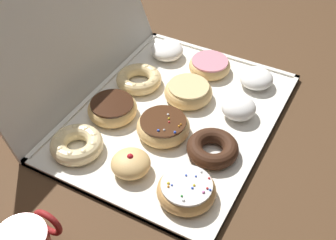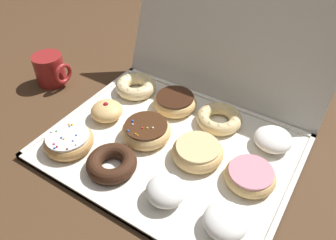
% 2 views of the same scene
% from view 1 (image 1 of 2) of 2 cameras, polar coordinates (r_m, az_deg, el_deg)
% --- Properties ---
extents(ground_plane, '(3.00, 3.00, 0.00)m').
position_cam_1_polar(ground_plane, '(1.07, 0.86, 0.23)').
color(ground_plane, '#4C331E').
extents(donut_box, '(0.58, 0.44, 0.01)m').
position_cam_1_polar(donut_box, '(1.06, 0.86, 0.44)').
color(donut_box, silver).
rests_on(donut_box, ground).
extents(box_lid_open, '(0.58, 0.15, 0.38)m').
position_cam_1_polar(box_lid_open, '(1.09, -13.25, 12.53)').
color(box_lid_open, silver).
rests_on(box_lid_open, ground).
extents(sprinkle_donut_0, '(0.12, 0.12, 0.04)m').
position_cam_1_polar(sprinkle_donut_0, '(0.88, 2.39, -8.99)').
color(sprinkle_donut_0, tan).
rests_on(sprinkle_donut_0, donut_box).
extents(chocolate_cake_ring_donut_1, '(0.11, 0.11, 0.03)m').
position_cam_1_polar(chocolate_cake_ring_donut_1, '(0.96, 5.75, -3.65)').
color(chocolate_cake_ring_donut_1, '#381E11').
rests_on(chocolate_cake_ring_donut_1, donut_box).
extents(powdered_filled_donut_2, '(0.08, 0.08, 0.05)m').
position_cam_1_polar(powdered_filled_donut_2, '(1.06, 9.07, 1.59)').
color(powdered_filled_donut_2, white).
rests_on(powdered_filled_donut_2, donut_box).
extents(powdered_filled_donut_3, '(0.09, 0.09, 0.04)m').
position_cam_1_polar(powdered_filled_donut_3, '(1.16, 11.27, 5.28)').
color(powdered_filled_donut_3, white).
rests_on(powdered_filled_donut_3, donut_box).
extents(jelly_filled_donut_4, '(0.08, 0.08, 0.05)m').
position_cam_1_polar(jelly_filled_donut_4, '(0.93, -5.03, -5.50)').
color(jelly_filled_donut_4, '#E5B770').
rests_on(jelly_filled_donut_4, donut_box).
extents(sprinkle_donut_5, '(0.12, 0.12, 0.04)m').
position_cam_1_polar(sprinkle_donut_5, '(1.00, -0.62, -0.84)').
color(sprinkle_donut_5, '#E5B770').
rests_on(sprinkle_donut_5, donut_box).
extents(glazed_ring_donut_6, '(0.12, 0.12, 0.04)m').
position_cam_1_polar(glazed_ring_donut_6, '(1.09, 2.64, 3.67)').
color(glazed_ring_donut_6, '#E5B770').
rests_on(glazed_ring_donut_6, donut_box).
extents(pink_frosted_donut_7, '(0.11, 0.11, 0.03)m').
position_cam_1_polar(pink_frosted_donut_7, '(1.19, 5.31, 7.02)').
color(pink_frosted_donut_7, '#E5B770').
rests_on(pink_frosted_donut_7, donut_box).
extents(cruller_donut_8, '(0.12, 0.12, 0.04)m').
position_cam_1_polar(cruller_donut_8, '(0.98, -11.66, -3.06)').
color(cruller_donut_8, beige).
rests_on(cruller_donut_8, donut_box).
extents(chocolate_frosted_donut_9, '(0.12, 0.12, 0.04)m').
position_cam_1_polar(chocolate_frosted_donut_9, '(1.05, -7.15, 1.49)').
color(chocolate_frosted_donut_9, '#E5B770').
rests_on(chocolate_frosted_donut_9, donut_box).
extents(cruller_donut_10, '(0.12, 0.12, 0.03)m').
position_cam_1_polar(cruller_donut_10, '(1.14, -3.76, 5.30)').
color(cruller_donut_10, '#EACC8C').
rests_on(cruller_donut_10, donut_box).
extents(powdered_filled_donut_11, '(0.09, 0.09, 0.04)m').
position_cam_1_polar(powdered_filled_donut_11, '(1.24, -0.15, 8.94)').
color(powdered_filled_donut_11, white).
rests_on(powdered_filled_donut_11, donut_box).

